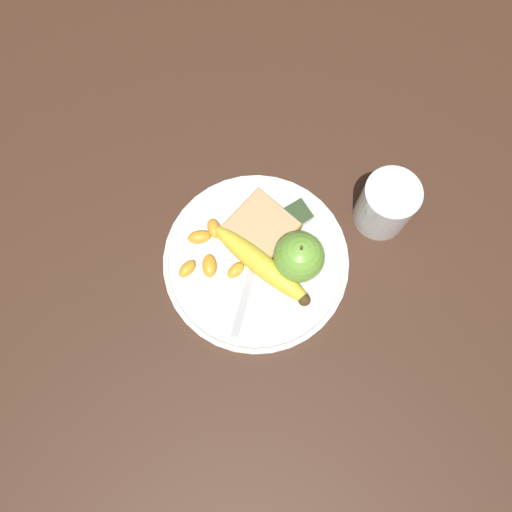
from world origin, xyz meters
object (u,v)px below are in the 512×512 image
banana (261,265)px  fork (254,264)px  juice_glass (386,205)px  apple (299,257)px  jam_packet (295,217)px  plate (256,261)px  bread_slice (260,229)px

banana → fork: bearing=118.0°
fork → juice_glass: bearing=-52.3°
juice_glass → fork: bearing=170.9°
banana → fork: banana is taller
apple → fork: (-0.06, 0.03, -0.04)m
banana → juice_glass: bearing=-6.4°
banana → jam_packet: size_ratio=4.10×
juice_glass → plate: bearing=169.3°
banana → fork: size_ratio=1.19×
juice_glass → apple: apple is taller
fork → jam_packet: bearing=-25.9°
banana → fork: (-0.01, 0.01, -0.01)m
plate → juice_glass: (0.20, -0.04, 0.04)m
fork → jam_packet: jam_packet is taller
juice_glass → apple: size_ratio=1.11×
banana → jam_packet: (0.09, 0.04, -0.01)m
juice_glass → bread_slice: (-0.18, 0.07, -0.02)m
apple → banana: bearing=155.3°
apple → fork: 0.07m
apple → bread_slice: bearing=105.5°
plate → bread_slice: bread_slice is taller
juice_glass → fork: (-0.21, 0.03, -0.03)m
bread_slice → jam_packet: same height
apple → jam_packet: bearing=59.7°
plate → bread_slice: 0.05m
bread_slice → plate: bearing=-129.3°
plate → fork: bearing=-142.9°
jam_packet → plate: bearing=-164.4°
banana → jam_packet: 0.09m
banana → bread_slice: banana is taller
bread_slice → juice_glass: bearing=-22.8°
fork → plate: bearing=-6.1°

